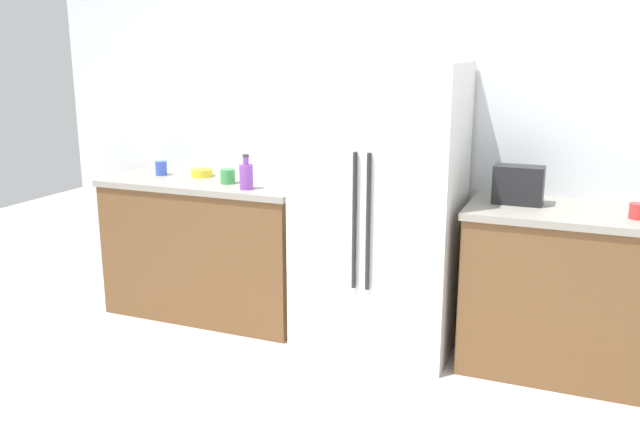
% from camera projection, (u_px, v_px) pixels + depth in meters
% --- Properties ---
extents(kitchen_back_panel, '(5.13, 0.10, 3.09)m').
position_uv_depth(kitchen_back_panel, '(401.00, 89.00, 4.21)').
color(kitchen_back_panel, silver).
rests_on(kitchen_back_panel, ground_plane).
extents(counter_left, '(1.40, 0.64, 0.94)m').
position_uv_depth(counter_left, '(211.00, 247.00, 4.58)').
color(counter_left, brown).
rests_on(counter_left, ground_plane).
extents(counter_right, '(1.26, 0.64, 0.94)m').
position_uv_depth(counter_right, '(579.00, 293.00, 3.71)').
color(counter_right, brown).
rests_on(counter_right, ground_plane).
extents(refrigerator, '(0.93, 0.71, 1.72)m').
position_uv_depth(refrigerator, '(380.00, 208.00, 4.00)').
color(refrigerator, white).
rests_on(refrigerator, ground_plane).
extents(toaster, '(0.27, 0.14, 0.22)m').
position_uv_depth(toaster, '(518.00, 185.00, 3.75)').
color(toaster, black).
rests_on(toaster, counter_right).
extents(bottle_a, '(0.08, 0.08, 0.22)m').
position_uv_depth(bottle_a, '(246.00, 176.00, 4.15)').
color(bottle_a, purple).
rests_on(bottle_a, counter_left).
extents(cup_a, '(0.10, 0.10, 0.09)m').
position_uv_depth(cup_a, '(228.00, 176.00, 4.33)').
color(cup_a, green).
rests_on(cup_a, counter_left).
extents(cup_b, '(0.08, 0.08, 0.08)m').
position_uv_depth(cup_b, '(637.00, 211.00, 3.42)').
color(cup_b, red).
rests_on(cup_b, counter_right).
extents(cup_c, '(0.08, 0.08, 0.10)m').
position_uv_depth(cup_c, '(161.00, 168.00, 4.63)').
color(cup_c, blue).
rests_on(cup_c, counter_left).
extents(bowl_a, '(0.15, 0.15, 0.05)m').
position_uv_depth(bowl_a, '(202.00, 173.00, 4.58)').
color(bowl_a, yellow).
rests_on(bowl_a, counter_left).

